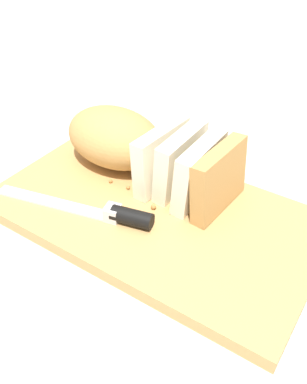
{
  "coord_description": "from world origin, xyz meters",
  "views": [
    {
      "loc": [
        0.26,
        -0.37,
        0.4
      ],
      "look_at": [
        0.0,
        0.0,
        0.05
      ],
      "focal_mm": 39.34,
      "sensor_mm": 36.0,
      "label": 1
    }
  ],
  "objects": [
    {
      "name": "bread_knife",
      "position": [
        -0.04,
        -0.05,
        0.03
      ],
      "size": [
        0.24,
        0.08,
        0.02
      ],
      "rotation": [
        0.0,
        0.0,
        3.41
      ],
      "color": "silver",
      "rests_on": "cutting_board"
    },
    {
      "name": "crumb_near_knife",
      "position": [
        -0.09,
        0.01,
        0.02
      ],
      "size": [
        0.01,
        0.01,
        0.01
      ],
      "primitive_type": "sphere",
      "color": "#A8753D",
      "rests_on": "cutting_board"
    },
    {
      "name": "crumb_stray_left",
      "position": [
        -0.06,
        0.02,
        0.02
      ],
      "size": [
        0.01,
        0.01,
        0.01
      ],
      "primitive_type": "sphere",
      "color": "#A8753D",
      "rests_on": "cutting_board"
    },
    {
      "name": "cutting_board",
      "position": [
        0.0,
        0.0,
        0.01
      ],
      "size": [
        0.47,
        0.28,
        0.02
      ],
      "primitive_type": "cube",
      "rotation": [
        0.0,
        0.0,
        0.04
      ],
      "color": "tan",
      "rests_on": "ground_plane"
    },
    {
      "name": "ground_plane",
      "position": [
        0.0,
        0.0,
        0.0
      ],
      "size": [
        3.0,
        3.0,
        0.0
      ],
      "primitive_type": "plane",
      "color": "beige"
    },
    {
      "name": "bread_loaf",
      "position": [
        -0.07,
        0.06,
        0.06
      ],
      "size": [
        0.29,
        0.12,
        0.09
      ],
      "rotation": [
        0.0,
        0.0,
        0.02
      ],
      "color": "tan",
      "rests_on": "cutting_board"
    },
    {
      "name": "crumb_near_loaf",
      "position": [
        -0.0,
        -0.0,
        0.02
      ],
      "size": [
        0.01,
        0.01,
        0.01
      ],
      "primitive_type": "sphere",
      "color": "#A8753D",
      "rests_on": "cutting_board"
    }
  ]
}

